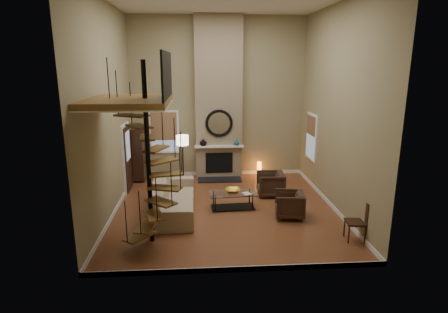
{
  "coord_description": "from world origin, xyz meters",
  "views": [
    {
      "loc": [
        -0.7,
        -9.63,
        3.96
      ],
      "look_at": [
        0.0,
        0.4,
        1.4
      ],
      "focal_mm": 29.69,
      "sensor_mm": 36.0,
      "label": 1
    }
  ],
  "objects": [
    {
      "name": "book",
      "position": [
        0.57,
        -0.12,
        0.46
      ],
      "size": [
        0.27,
        0.31,
        0.03
      ],
      "primitive_type": "imported",
      "rotation": [
        0.0,
        0.0,
        0.37
      ],
      "color": "gray",
      "rests_on": "coffee_table"
    },
    {
      "name": "bowl",
      "position": [
        0.22,
        0.08,
        0.5
      ],
      "size": [
        0.42,
        0.42,
        0.1
      ],
      "primitive_type": "imported",
      "color": "gold",
      "rests_on": "coffee_table"
    },
    {
      "name": "hutch",
      "position": [
        -2.74,
        2.82,
        0.95
      ],
      "size": [
        0.37,
        0.79,
        1.76
      ],
      "primitive_type": "cube",
      "color": "black",
      "rests_on": "ground"
    },
    {
      "name": "window_right",
      "position": [
        2.97,
        2.0,
        1.63
      ],
      "size": [
        0.06,
        1.02,
        1.52
      ],
      "color": "white",
      "rests_on": "right_wall"
    },
    {
      "name": "armchair_far",
      "position": [
        1.71,
        -0.71,
        0.35
      ],
      "size": [
        0.85,
        0.83,
        0.68
      ],
      "primitive_type": "imported",
      "rotation": [
        0.0,
        0.0,
        -1.72
      ],
      "color": "#3C271C",
      "rests_on": "ground"
    },
    {
      "name": "front_wall",
      "position": [
        0.0,
        -3.25,
        2.75
      ],
      "size": [
        6.0,
        0.02,
        5.5
      ],
      "primitive_type": "cube",
      "color": "#968961",
      "rests_on": "ground"
    },
    {
      "name": "spiral_stair",
      "position": [
        -1.78,
        -1.79,
        1.78
      ],
      "size": [
        1.47,
        1.47,
        4.06
      ],
      "color": "black",
      "rests_on": "ground"
    },
    {
      "name": "accent_lamp",
      "position": [
        1.44,
        2.97,
        0.25
      ],
      "size": [
        0.15,
        0.15,
        0.53
      ],
      "primitive_type": "cylinder",
      "color": "orange",
      "rests_on": "ground"
    },
    {
      "name": "baseboard_back",
      "position": [
        0.0,
        3.24,
        0.06
      ],
      "size": [
        6.0,
        0.02,
        0.12
      ],
      "primitive_type": "cube",
      "color": "white",
      "rests_on": "ground"
    },
    {
      "name": "window_back",
      "position": [
        -1.9,
        3.22,
        1.62
      ],
      "size": [
        1.02,
        0.06,
        1.52
      ],
      "color": "white",
      "rests_on": "back_wall"
    },
    {
      "name": "vase_left",
      "position": [
        -0.55,
        2.82,
        1.3
      ],
      "size": [
        0.24,
        0.24,
        0.25
      ],
      "primitive_type": "imported",
      "color": "black",
      "rests_on": "mantel"
    },
    {
      "name": "side_chair",
      "position": [
        2.91,
        -2.1,
        0.53
      ],
      "size": [
        0.47,
        0.46,
        0.93
      ],
      "color": "black",
      "rests_on": "ground"
    },
    {
      "name": "armchair_near",
      "position": [
        1.54,
        1.0,
        0.35
      ],
      "size": [
        0.84,
        0.81,
        0.73
      ],
      "primitive_type": "imported",
      "rotation": [
        0.0,
        0.0,
        -1.61
      ],
      "color": "#3C271C",
      "rests_on": "ground"
    },
    {
      "name": "left_wall",
      "position": [
        -3.0,
        0.0,
        2.75
      ],
      "size": [
        0.02,
        6.5,
        5.5
      ],
      "primitive_type": "cube",
      "color": "#968961",
      "rests_on": "ground"
    },
    {
      "name": "hearth",
      "position": [
        0.0,
        2.57,
        0.02
      ],
      "size": [
        1.5,
        0.6,
        0.04
      ],
      "primitive_type": "cube",
      "color": "black",
      "rests_on": "ground"
    },
    {
      "name": "baseboard_left",
      "position": [
        -2.99,
        0.0,
        0.06
      ],
      "size": [
        0.02,
        6.5,
        0.12
      ],
      "primitive_type": "cube",
      "color": "white",
      "rests_on": "ground"
    },
    {
      "name": "sofa",
      "position": [
        -1.44,
        -0.05,
        0.4
      ],
      "size": [
        1.15,
        2.9,
        0.84
      ],
      "primitive_type": "imported",
      "rotation": [
        0.0,
        0.0,
        1.58
      ],
      "color": "tan",
      "rests_on": "ground"
    },
    {
      "name": "mantel",
      "position": [
        0.0,
        2.78,
        1.15
      ],
      "size": [
        1.7,
        0.18,
        0.06
      ],
      "primitive_type": "cube",
      "color": "white",
      "rests_on": "chimney_breast"
    },
    {
      "name": "entry_door",
      "position": [
        -2.95,
        1.8,
        1.05
      ],
      "size": [
        0.1,
        1.05,
        2.16
      ],
      "color": "white",
      "rests_on": "ground"
    },
    {
      "name": "loft",
      "position": [
        -2.04,
        -1.8,
        3.24
      ],
      "size": [
        1.7,
        2.2,
        1.09
      ],
      "color": "brown",
      "rests_on": "left_wall"
    },
    {
      "name": "chimney_breast",
      "position": [
        0.0,
        3.06,
        2.75
      ],
      "size": [
        1.6,
        0.38,
        5.5
      ],
      "primitive_type": "cube",
      "color": "#8B775A",
      "rests_on": "ground"
    },
    {
      "name": "mirror_disc",
      "position": [
        0.0,
        2.85,
        1.95
      ],
      "size": [
        0.8,
        0.01,
        0.8
      ],
      "primitive_type": "cylinder",
      "rotation": [
        1.57,
        0.0,
        0.0
      ],
      "color": "white",
      "rests_on": "chimney_breast"
    },
    {
      "name": "ground",
      "position": [
        0.0,
        0.0,
        -0.01
      ],
      "size": [
        6.0,
        6.5,
        0.01
      ],
      "primitive_type": "cube",
      "color": "brown",
      "rests_on": "ground"
    },
    {
      "name": "baseboard_right",
      "position": [
        2.99,
        0.0,
        0.06
      ],
      "size": [
        0.02,
        6.5,
        0.12
      ],
      "primitive_type": "cube",
      "color": "white",
      "rests_on": "ground"
    },
    {
      "name": "coffee_table",
      "position": [
        0.22,
        0.03,
        0.28
      ],
      "size": [
        1.34,
        0.74,
        0.48
      ],
      "color": "silver",
      "rests_on": "ground"
    },
    {
      "name": "firebox",
      "position": [
        0.0,
        2.86,
        0.55
      ],
      "size": [
        0.95,
        0.02,
        0.72
      ],
      "primitive_type": "cube",
      "color": "black",
      "rests_on": "chimney_breast"
    },
    {
      "name": "vase_right",
      "position": [
        0.6,
        2.82,
        1.28
      ],
      "size": [
        0.2,
        0.2,
        0.21
      ],
      "primitive_type": "imported",
      "color": "#185556",
      "rests_on": "mantel"
    },
    {
      "name": "back_wall",
      "position": [
        0.0,
        3.25,
        2.75
      ],
      "size": [
        6.0,
        0.02,
        5.5
      ],
      "primitive_type": "cube",
      "color": "#968961",
      "rests_on": "ground"
    },
    {
      "name": "mirror_frame",
      "position": [
        0.0,
        2.84,
        1.95
      ],
      "size": [
        0.94,
        0.1,
        0.94
      ],
      "primitive_type": "torus",
      "rotation": [
        1.57,
        0.0,
        0.0
      ],
      "color": "black",
      "rests_on": "chimney_breast"
    },
    {
      "name": "right_wall",
      "position": [
        3.0,
        0.0,
        2.75
      ],
      "size": [
        0.02,
        6.5,
        5.5
      ],
      "primitive_type": "cube",
      "color": "#968961",
      "rests_on": "ground"
    },
    {
      "name": "baseboard_front",
      "position": [
        0.0,
        -3.24,
        0.06
      ],
      "size": [
        6.0,
        0.02,
        0.12
      ],
      "primitive_type": "cube",
      "color": "white",
      "rests_on": "ground"
    },
    {
      "name": "floor_lamp",
      "position": [
        -1.22,
        2.02,
        1.41
      ],
      "size": [
        0.39,
        0.39,
        1.71
      ],
      "color": "black",
      "rests_on": "ground"
    }
  ]
}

